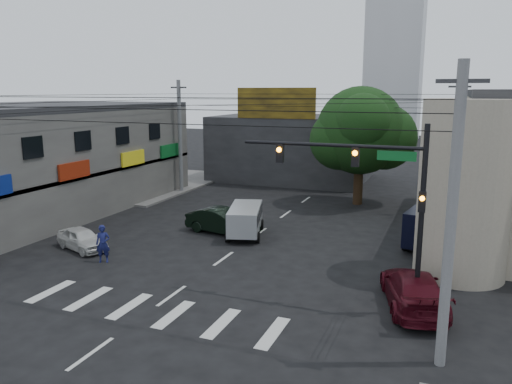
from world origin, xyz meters
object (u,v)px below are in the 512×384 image
Objects in this scene: utility_pole_near_right at (451,221)px; maroon_sedan at (413,289)px; street_tree at (360,131)px; utility_pole_far_right at (455,148)px; traffic_gantry at (376,186)px; silver_minivan at (245,221)px; navy_van at (434,225)px; traffic_officer at (103,244)px; white_compact at (82,239)px; utility_pole_far_left at (180,137)px; dark_sedan at (222,221)px.

maroon_sedan is at bearing 105.71° from utility_pole_near_right.
street_tree is 6.63m from utility_pole_far_right.
traffic_gantry reaches higher than maroon_sedan.
maroon_sedan is at bearing 19.17° from traffic_gantry.
silver_minivan is at bearing 135.98° from utility_pole_near_right.
navy_van reaches higher than traffic_officer.
traffic_officer is (2.36, -1.21, 0.35)m from white_compact.
utility_pole_far_left reaches higher than dark_sedan.
utility_pole_far_left is at bearing 28.60° from silver_minivan.
white_compact is (-11.66, -16.41, -4.88)m from street_tree.
utility_pole_far_right reaches higher than traffic_gantry.
silver_minivan is (7.08, 5.62, 0.28)m from white_compact.
white_compact is (-5.59, -5.61, -0.15)m from dark_sedan.
white_compact is at bearing 111.65° from silver_minivan.
traffic_gantry is 4.40m from maroon_sedan.
utility_pole_near_right is 2.46× the size of white_compact.
dark_sedan is 7.55m from traffic_officer.
maroon_sedan is at bearing -140.64° from silver_minivan.
navy_van is (-0.75, -7.54, -3.50)m from utility_pole_far_right.
traffic_gantry is 0.78× the size of utility_pole_far_right.
utility_pole_far_right is 16.40m from dark_sedan.
utility_pole_near_right is 19.28m from white_compact.
navy_van reaches higher than white_compact.
traffic_officer reaches higher than silver_minivan.
utility_pole_far_left is at bearing 79.52° from navy_van.
white_compact is at bearing 145.12° from dark_sedan.
white_compact is (-18.16, 5.09, -4.01)m from utility_pole_near_right.
traffic_officer is (-4.73, -6.83, 0.07)m from silver_minivan.
utility_pole_far_right reaches higher than white_compact.
utility_pole_far_left is 17.80m from traffic_officer.
utility_pole_far_left reaches higher than maroon_sedan.
utility_pole_near_right is 1.97× the size of dark_sedan.
utility_pole_far_right is (2.68, 17.00, -0.23)m from traffic_gantry.
street_tree is 1.59× the size of maroon_sedan.
silver_minivan is (-11.08, 10.70, -3.73)m from utility_pole_near_right.
utility_pole_far_left reaches higher than traffic_officer.
utility_pole_near_right is at bearing -40.00° from traffic_officer.
navy_van is at bearing 93.33° from utility_pole_near_right.
silver_minivan is at bearing -138.51° from utility_pole_far_right.
utility_pole_far_right is at bearing -29.08° from white_compact.
street_tree is 1.51× the size of navy_van.
utility_pole_far_left reaches higher than white_compact.
utility_pole_near_right is 1.00× the size of utility_pole_far_right.
street_tree is at bearing 3.95° from utility_pole_far_left.
navy_van is (11.81, 2.26, 0.36)m from dark_sedan.
utility_pole_far_right reaches higher than street_tree.
maroon_sedan is (-1.13, -16.47, -3.86)m from utility_pole_far_right.
traffic_gantry is at bearing -42.86° from utility_pole_far_left.
street_tree is at bearing -14.79° from white_compact.
utility_pole_near_right is at bearing -44.31° from utility_pole_far_left.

